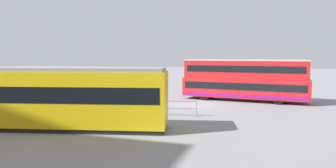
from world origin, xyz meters
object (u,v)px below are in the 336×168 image
object	(u,v)px
double_decker_bus	(244,80)
pedestrian_crossing	(146,113)
info_sign	(90,90)
tram_yellow	(58,97)
pedestrian_near_railing	(139,100)

from	to	relation	value
double_decker_bus	pedestrian_crossing	size ratio (longest dim) A/B	7.03
info_sign	tram_yellow	bearing A→B (deg)	101.04
double_decker_bus	pedestrian_near_railing	world-z (taller)	double_decker_bus
double_decker_bus	pedestrian_near_railing	xyz separation A→B (m)	(7.74, 7.63, -1.06)
pedestrian_near_railing	pedestrian_crossing	bearing A→B (deg)	113.78
info_sign	pedestrian_crossing	bearing A→B (deg)	141.64
double_decker_bus	info_sign	bearing A→B (deg)	34.05
tram_yellow	pedestrian_near_railing	distance (m)	6.85
double_decker_bus	pedestrian_near_railing	bearing A→B (deg)	44.60
double_decker_bus	pedestrian_crossing	world-z (taller)	double_decker_bus
pedestrian_crossing	info_sign	world-z (taller)	info_sign
tram_yellow	pedestrian_near_railing	xyz separation A→B (m)	(-2.74, -6.20, -0.94)
double_decker_bus	tram_yellow	world-z (taller)	double_decker_bus
pedestrian_crossing	tram_yellow	bearing A→B (deg)	12.36
double_decker_bus	info_sign	world-z (taller)	double_decker_bus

